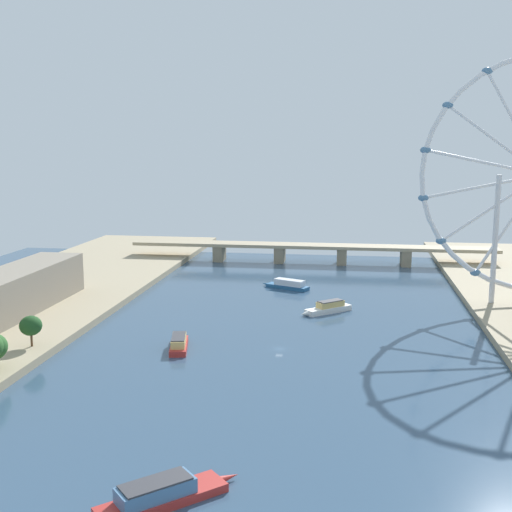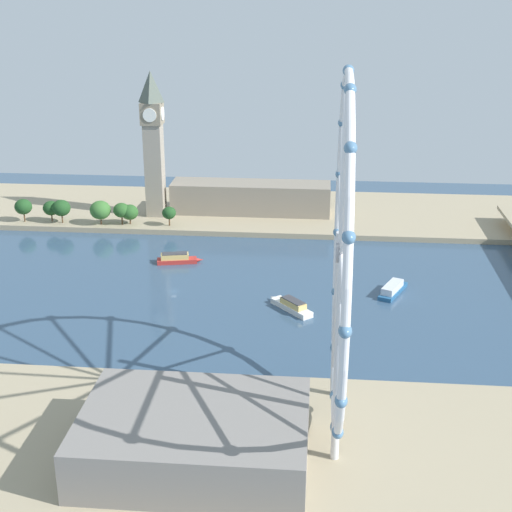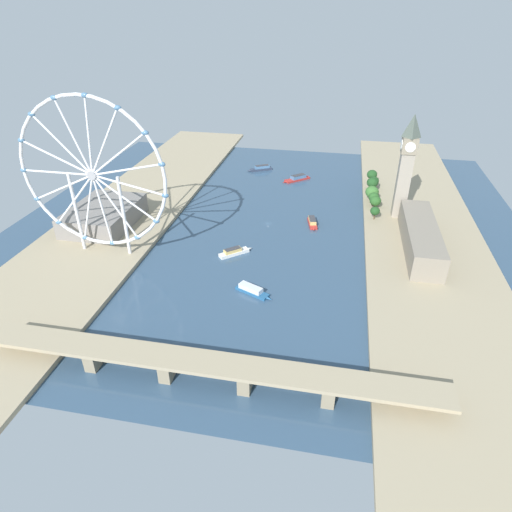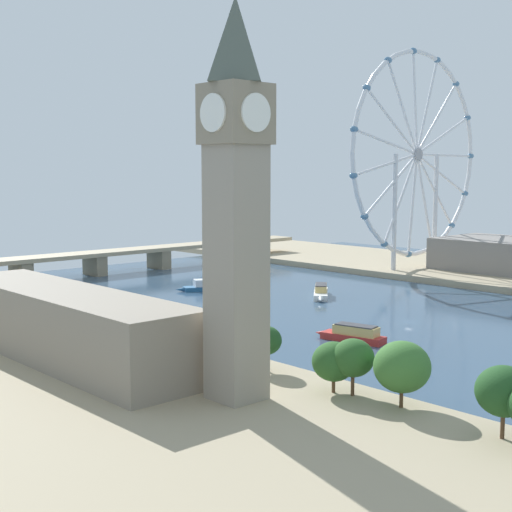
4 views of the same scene
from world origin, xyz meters
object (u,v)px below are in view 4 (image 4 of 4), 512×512
at_px(parliament_block, 66,325).
at_px(riverside_hall, 510,255).
at_px(tour_boat_0, 353,334).
at_px(tour_boat_3, 210,285).
at_px(tour_boat_2, 321,292).
at_px(river_bridge, 128,255).
at_px(clock_tower, 236,195).
at_px(ferris_wheel, 417,156).

xyz_separation_m(parliament_block, riverside_hall, (247.13, 7.44, -1.22)).
distance_m(tour_boat_0, tour_boat_3, 110.33).
bearing_deg(riverside_hall, tour_boat_3, 153.27).
bearing_deg(parliament_block, tour_boat_2, 12.95).
relative_size(river_bridge, tour_boat_2, 10.07).
distance_m(parliament_block, tour_boat_2, 136.80).
relative_size(tour_boat_0, tour_boat_2, 1.05).
relative_size(parliament_block, river_bridge, 0.41).
height_order(clock_tower, tour_boat_3, clock_tower).
xyz_separation_m(tour_boat_2, tour_boat_3, (-22.55, 45.71, 0.01)).
distance_m(ferris_wheel, tour_boat_3, 131.16).
bearing_deg(parliament_block, riverside_hall, 1.72).
distance_m(riverside_hall, tour_boat_3, 153.31).
bearing_deg(clock_tower, riverside_hall, 14.92).
height_order(tour_boat_2, tour_boat_3, tour_boat_2).
distance_m(river_bridge, tour_boat_0, 186.56).
bearing_deg(tour_boat_2, river_bridge, -124.08).
xyz_separation_m(ferris_wheel, tour_boat_0, (-143.73, -78.31, -58.17)).
xyz_separation_m(riverside_hall, river_bridge, (-129.84, 145.39, -1.89)).
xyz_separation_m(parliament_block, tour_boat_0, (80.81, -30.01, -9.88)).
relative_size(ferris_wheel, tour_boat_2, 4.86).
xyz_separation_m(river_bridge, tour_boat_2, (15.67, -122.26, -6.88)).
distance_m(parliament_block, tour_boat_0, 86.77).
bearing_deg(tour_boat_2, parliament_block, -28.43).
bearing_deg(clock_tower, tour_boat_0, 20.03).
bearing_deg(tour_boat_0, ferris_wheel, -73.31).
bearing_deg(riverside_hall, parliament_block, -178.28).
bearing_deg(tour_boat_3, river_bridge, -70.65).
bearing_deg(tour_boat_2, ferris_wheel, 149.58).
distance_m(tour_boat_2, tour_boat_3, 50.97).
height_order(ferris_wheel, river_bridge, ferris_wheel).
bearing_deg(clock_tower, river_bridge, 62.92).
bearing_deg(ferris_wheel, tour_boat_0, -151.42).
relative_size(riverside_hall, tour_boat_2, 2.89).
xyz_separation_m(riverside_hall, tour_boat_0, (-166.31, -37.45, -8.66)).
relative_size(clock_tower, riverside_hall, 1.29).
distance_m(river_bridge, tour_boat_3, 77.17).
height_order(parliament_block, riverside_hall, parliament_block).
distance_m(clock_tower, tour_boat_0, 87.01).
distance_m(river_bridge, tour_boat_2, 123.45).
height_order(parliament_block, river_bridge, parliament_block).
bearing_deg(parliament_block, river_bridge, 52.49).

